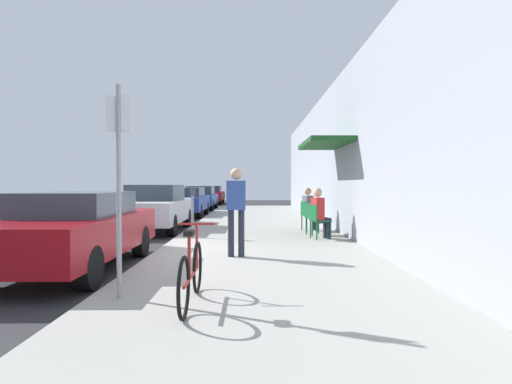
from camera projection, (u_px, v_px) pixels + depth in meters
name	position (u px, v px, depth m)	size (l,w,h in m)	color
ground_plane	(156.00, 256.00, 8.69)	(60.00, 60.00, 0.00)	#2D2D30
sidewalk_slab	(261.00, 240.00, 10.71)	(4.50, 32.00, 0.12)	#9E9B93
building_facade	(354.00, 153.00, 10.69)	(1.40, 32.00, 4.62)	#999EA8
parked_car_0	(75.00, 229.00, 7.27)	(1.80, 4.40, 1.37)	maroon
parked_car_1	(155.00, 207.00, 13.32)	(1.80, 4.40, 1.49)	#B7B7BC
parked_car_2	(186.00, 201.00, 19.42)	(1.80, 4.40, 1.35)	navy
parked_car_3	(200.00, 197.00, 24.80)	(1.80, 4.40, 1.39)	navy
parked_car_4	(211.00, 195.00, 31.12)	(1.80, 4.40, 1.38)	maroon
parking_meter	(192.00, 208.00, 10.84)	(0.12, 0.10, 1.32)	slate
street_sign	(119.00, 174.00, 5.03)	(0.32, 0.06, 2.60)	gray
bicycle_0	(191.00, 274.00, 4.77)	(0.46, 1.71, 0.90)	black
cafe_chair_0	(318.00, 219.00, 10.49)	(0.54, 0.54, 0.87)	#14592D
seated_patron_0	(320.00, 212.00, 10.50)	(0.50, 0.45, 1.29)	#232838
cafe_chair_1	(313.00, 217.00, 11.33)	(0.55, 0.55, 0.87)	#14592D
cafe_chair_2	(308.00, 214.00, 12.38)	(0.54, 0.54, 0.87)	#14592D
seated_patron_2	(310.00, 207.00, 12.39)	(0.50, 0.45, 1.29)	#232838
pedestrian_standing	(236.00, 205.00, 7.93)	(0.36, 0.22, 1.70)	#232838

